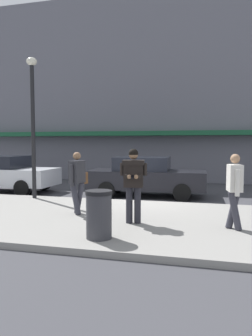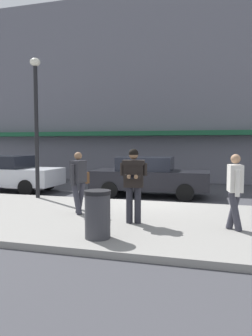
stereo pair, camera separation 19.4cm
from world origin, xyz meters
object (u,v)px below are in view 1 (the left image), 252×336
(parked_sedan_mid, at_px, (146,176))
(trash_bin, at_px, (99,214))
(parked_sedan_near, at_px, (3,173))
(pedestrian_in_light_coat, at_px, (235,187))
(street_lamp_post, at_px, (33,113))
(man_texting_on_phone, at_px, (133,178))
(pedestrian_with_bag, at_px, (78,179))

(parked_sedan_mid, relative_size, trash_bin, 4.66)
(parked_sedan_near, bearing_deg, parked_sedan_mid, 3.38)
(pedestrian_in_light_coat, distance_m, trash_bin, 3.09)
(parked_sedan_mid, height_order, street_lamp_post, street_lamp_post)
(man_texting_on_phone, height_order, pedestrian_in_light_coat, man_texting_on_phone)
(pedestrian_in_light_coat, bearing_deg, street_lamp_post, 157.70)
(trash_bin, bearing_deg, pedestrian_in_light_coat, 27.72)
(man_texting_on_phone, bearing_deg, parked_sedan_mid, 97.49)
(pedestrian_in_light_coat, bearing_deg, parked_sedan_near, 153.53)
(pedestrian_in_light_coat, bearing_deg, parked_sedan_mid, 121.19)
(parked_sedan_mid, bearing_deg, parked_sedan_near, -176.62)
(pedestrian_in_light_coat, height_order, trash_bin, pedestrian_in_light_coat)
(parked_sedan_near, height_order, pedestrian_in_light_coat, pedestrian_in_light_coat)
(parked_sedan_mid, relative_size, street_lamp_post, 0.94)
(pedestrian_in_light_coat, relative_size, trash_bin, 1.74)
(parked_sedan_near, distance_m, parked_sedan_mid, 6.15)
(parked_sedan_near, bearing_deg, man_texting_on_phone, -33.84)
(parked_sedan_mid, xyz_separation_m, trash_bin, (0.26, -6.31, -0.16))
(man_texting_on_phone, relative_size, pedestrian_with_bag, 1.06)
(parked_sedan_near, xyz_separation_m, trash_bin, (6.39, -5.95, -0.16))
(parked_sedan_mid, distance_m, pedestrian_in_light_coat, 5.73)
(parked_sedan_mid, height_order, trash_bin, parked_sedan_mid)
(pedestrian_with_bag, bearing_deg, parked_sedan_near, 142.38)
(parked_sedan_near, distance_m, man_texting_on_phone, 8.18)
(man_texting_on_phone, bearing_deg, parked_sedan_near, 146.16)
(pedestrian_with_bag, height_order, trash_bin, pedestrian_with_bag)
(man_texting_on_phone, distance_m, street_lamp_post, 5.37)
(pedestrian_in_light_coat, bearing_deg, trash_bin, -152.28)
(man_texting_on_phone, height_order, street_lamp_post, street_lamp_post)
(pedestrian_with_bag, xyz_separation_m, trash_bin, (1.32, -2.05, -0.47))
(parked_sedan_mid, relative_size, man_texting_on_phone, 2.53)
(parked_sedan_near, relative_size, man_texting_on_phone, 2.49)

